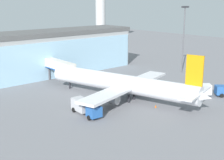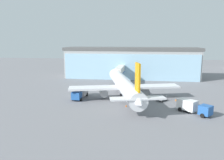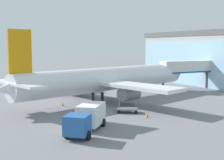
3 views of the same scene
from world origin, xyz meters
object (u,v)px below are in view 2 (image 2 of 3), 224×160
at_px(fuel_truck, 193,106).
at_px(baggage_cart, 162,99).
at_px(safety_cone_nose, 126,106).
at_px(airplane, 124,85).
at_px(safety_cone_wingtip, 176,100).
at_px(jet_bridge, 120,70).
at_px(catering_truck, 80,93).

relative_size(fuel_truck, baggage_cart, 2.10).
relative_size(baggage_cart, safety_cone_nose, 5.84).
distance_m(airplane, safety_cone_wingtip, 13.95).
xyz_separation_m(jet_bridge, safety_cone_wingtip, (16.12, -22.47, -4.24)).
relative_size(airplane, fuel_truck, 5.62).
bearing_deg(airplane, safety_cone_nose, 173.77).
relative_size(airplane, catering_truck, 5.09).
bearing_deg(safety_cone_nose, safety_cone_wingtip, 27.33).
height_order(catering_truck, baggage_cart, catering_truck).
bearing_deg(catering_truck, safety_cone_nose, 68.09).
bearing_deg(jet_bridge, baggage_cart, -148.84).
relative_size(catering_truck, fuel_truck, 1.10).
height_order(catering_truck, safety_cone_nose, catering_truck).
xyz_separation_m(airplane, safety_cone_nose, (1.06, -8.18, -3.17)).
relative_size(baggage_cart, safety_cone_wingtip, 5.84).
bearing_deg(safety_cone_nose, baggage_cart, 33.56).
bearing_deg(safety_cone_wingtip, airplane, 172.54).
bearing_deg(safety_cone_wingtip, jet_bridge, 125.66).
relative_size(jet_bridge, fuel_truck, 1.96).
bearing_deg(safety_cone_wingtip, baggage_cart, -170.84).
distance_m(fuel_truck, safety_cone_nose, 14.66).
distance_m(airplane, baggage_cart, 10.55).
xyz_separation_m(catering_truck, safety_cone_nose, (12.61, -6.36, -1.19)).
relative_size(airplane, baggage_cart, 11.83).
bearing_deg(jet_bridge, catering_truck, 161.13).
relative_size(safety_cone_nose, safety_cone_wingtip, 1.00).
bearing_deg(fuel_truck, baggage_cart, 167.16).
xyz_separation_m(airplane, catering_truck, (-11.55, -1.81, -1.98)).
distance_m(baggage_cart, safety_cone_wingtip, 3.68).
height_order(baggage_cart, safety_cone_nose, baggage_cart).
xyz_separation_m(safety_cone_nose, safety_cone_wingtip, (12.41, 6.41, 0.00)).
bearing_deg(safety_cone_wingtip, safety_cone_nose, -152.67).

